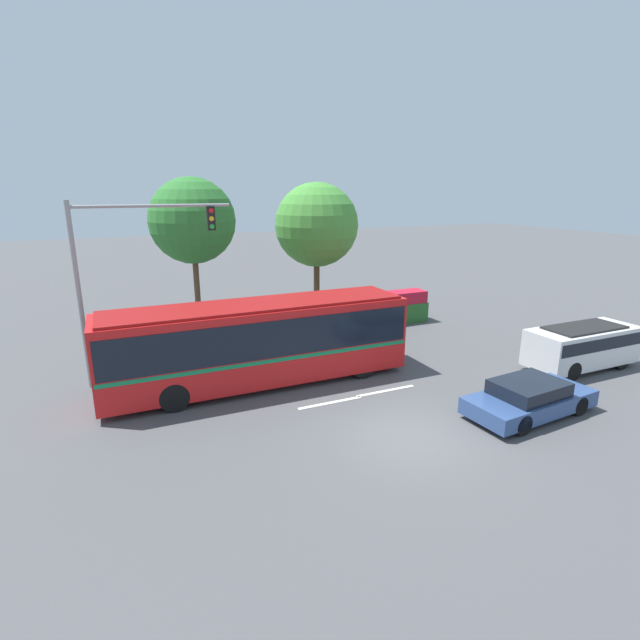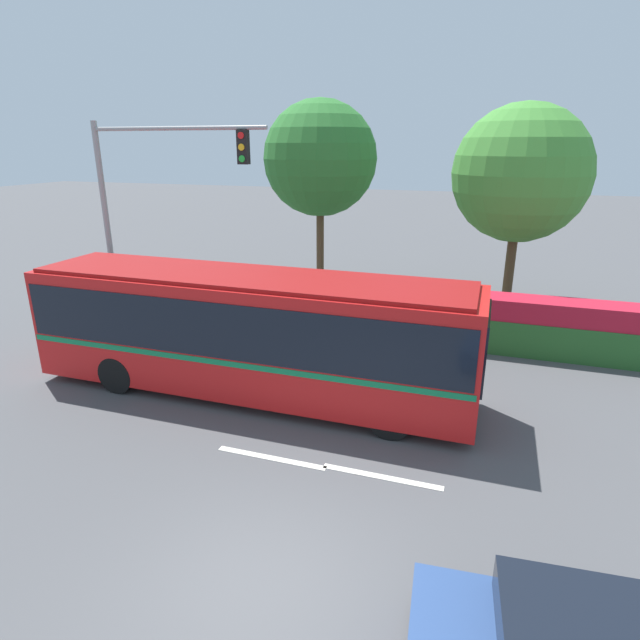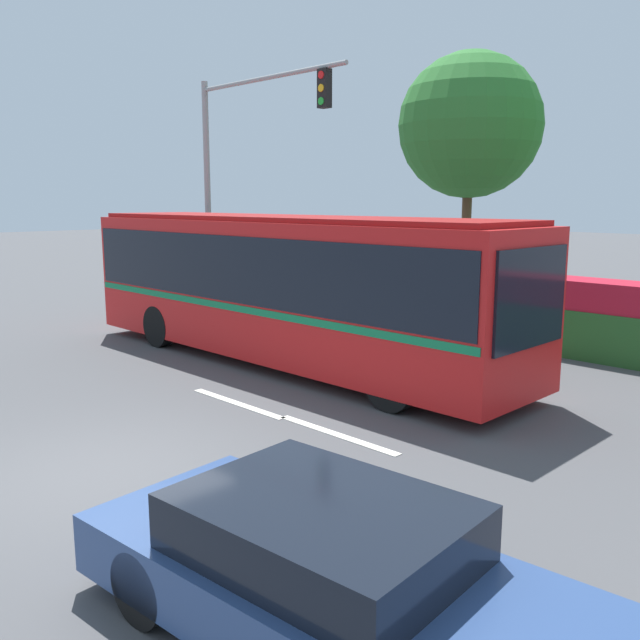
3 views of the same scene
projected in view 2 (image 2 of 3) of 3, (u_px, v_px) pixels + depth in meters
ground_plane at (260, 586)px, 7.69m from camera, size 140.00×140.00×0.00m
city_bus at (249, 327)px, 13.14m from camera, size 11.51×2.57×3.18m
traffic_light_pole at (143, 201)px, 15.65m from camera, size 5.69×0.24×6.87m
flowering_hedge at (542, 327)px, 15.96m from camera, size 7.77×1.17×1.75m
street_tree_left at (320, 159)px, 19.51m from camera, size 4.28×4.28×7.84m
street_tree_centre at (521, 174)px, 18.38m from camera, size 4.83×4.83×7.63m
lane_stripe_near at (382, 477)px, 10.20m from camera, size 2.40×0.16×0.01m
lane_stripe_mid at (271, 458)px, 10.81m from camera, size 2.40×0.16×0.01m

